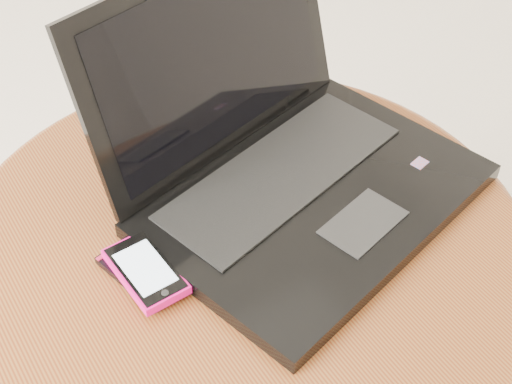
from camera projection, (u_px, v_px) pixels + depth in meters
table at (243, 300)px, 0.96m from camera, size 0.70×0.70×0.55m
laptop at (285, 159)px, 0.90m from camera, size 0.46×0.43×0.25m
phone_black at (142, 271)px, 0.83m from camera, size 0.08×0.11×0.01m
phone_pink at (146, 271)px, 0.82m from camera, size 0.06×0.11×0.01m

